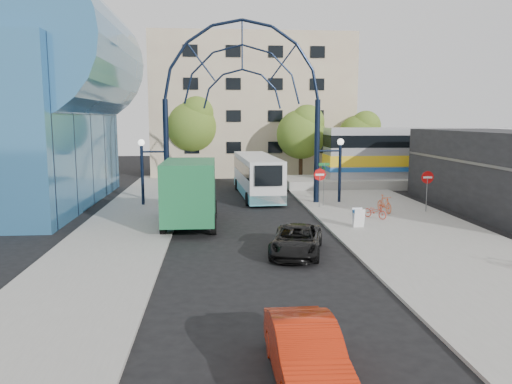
{
  "coord_description": "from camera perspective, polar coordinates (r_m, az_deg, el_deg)",
  "views": [
    {
      "loc": [
        -1.84,
        -19.03,
        5.74
      ],
      "look_at": [
        0.23,
        6.0,
        2.04
      ],
      "focal_mm": 35.0,
      "sensor_mm": 36.0,
      "label": 1
    }
  ],
  "objects": [
    {
      "name": "ground",
      "position": [
        19.97,
        0.77,
        -8.33
      ],
      "size": [
        120.0,
        120.0,
        0.0
      ],
      "primitive_type": "plane",
      "color": "black",
      "rests_on": "ground"
    },
    {
      "name": "sidewalk_east",
      "position": [
        25.68,
        18.0,
        -4.82
      ],
      "size": [
        8.0,
        56.0,
        0.12
      ],
      "primitive_type": "cube",
      "color": "gray",
      "rests_on": "ground"
    },
    {
      "name": "plaza_west",
      "position": [
        26.09,
        -14.95,
        -4.49
      ],
      "size": [
        5.0,
        50.0,
        0.12
      ],
      "primitive_type": "cube",
      "color": "gray",
      "rests_on": "ground"
    },
    {
      "name": "gateway_arch",
      "position": [
        33.2,
        -1.58,
        13.24
      ],
      "size": [
        13.64,
        0.44,
        12.1
      ],
      "color": "black",
      "rests_on": "ground"
    },
    {
      "name": "stop_sign",
      "position": [
        31.96,
        7.3,
        1.58
      ],
      "size": [
        0.8,
        0.07,
        2.5
      ],
      "color": "slate",
      "rests_on": "sidewalk_east"
    },
    {
      "name": "do_not_enter_sign",
      "position": [
        31.97,
        18.99,
        1.16
      ],
      "size": [
        0.76,
        0.07,
        2.48
      ],
      "color": "slate",
      "rests_on": "sidewalk_east"
    },
    {
      "name": "street_name_sign",
      "position": [
        32.61,
        7.77,
        1.94
      ],
      "size": [
        0.7,
        0.7,
        2.8
      ],
      "color": "slate",
      "rests_on": "sidewalk_east"
    },
    {
      "name": "sandwich_board",
      "position": [
        26.57,
        11.63,
        -2.64
      ],
      "size": [
        0.55,
        0.61,
        0.99
      ],
      "color": "white",
      "rests_on": "sidewalk_east"
    },
    {
      "name": "transit_hall",
      "position": [
        36.61,
        -26.66,
        9.0
      ],
      "size": [
        16.5,
        18.0,
        14.5
      ],
      "color": "teal",
      "rests_on": "ground"
    },
    {
      "name": "commercial_block_east",
      "position": [
        34.23,
        26.72,
        2.05
      ],
      "size": [
        6.0,
        16.0,
        5.0
      ],
      "primitive_type": "cube",
      "color": "black",
      "rests_on": "ground"
    },
    {
      "name": "apartment_block",
      "position": [
        54.16,
        -0.68,
        9.71
      ],
      "size": [
        20.0,
        12.1,
        14.0
      ],
      "color": "tan",
      "rests_on": "ground"
    },
    {
      "name": "train_platform",
      "position": [
        46.79,
        23.13,
        1.15
      ],
      "size": [
        32.0,
        5.0,
        0.8
      ],
      "primitive_type": "cube",
      "color": "gray",
      "rests_on": "ground"
    },
    {
      "name": "train_car",
      "position": [
        46.57,
        23.31,
        4.2
      ],
      "size": [
        25.1,
        3.05,
        4.2
      ],
      "color": "#B7B7BC",
      "rests_on": "train_platform"
    },
    {
      "name": "tree_north_a",
      "position": [
        45.67,
        5.35,
        6.92
      ],
      "size": [
        4.48,
        4.48,
        7.0
      ],
      "color": "#382314",
      "rests_on": "ground"
    },
    {
      "name": "tree_north_b",
      "position": [
        49.0,
        -7.18,
        7.76
      ],
      "size": [
        5.12,
        5.12,
        8.0
      ],
      "color": "#382314",
      "rests_on": "ground"
    },
    {
      "name": "tree_north_c",
      "position": [
        49.01,
        11.9,
        6.49
      ],
      "size": [
        4.16,
        4.16,
        6.5
      ],
      "color": "#382314",
      "rests_on": "ground"
    },
    {
      "name": "city_bus",
      "position": [
        37.12,
        0.1,
        1.93
      ],
      "size": [
        3.03,
        11.05,
        3.0
      ],
      "rotation": [
        0.0,
        0.0,
        0.05
      ],
      "color": "silver",
      "rests_on": "ground"
    },
    {
      "name": "green_truck",
      "position": [
        27.04,
        -7.49,
        -0.1
      ],
      "size": [
        2.83,
        7.12,
        3.58
      ],
      "rotation": [
        0.0,
        0.0,
        -0.01
      ],
      "color": "black",
      "rests_on": "ground"
    },
    {
      "name": "black_suv",
      "position": [
        21.4,
        4.67,
        -5.51
      ],
      "size": [
        3.04,
        4.77,
        1.23
      ],
      "primitive_type": "imported",
      "rotation": [
        0.0,
        0.0,
        -0.24
      ],
      "color": "black",
      "rests_on": "ground"
    },
    {
      "name": "red_sedan",
      "position": [
        11.48,
        5.76,
        -17.85
      ],
      "size": [
        1.5,
        4.1,
        1.34
      ],
      "primitive_type": "imported",
      "rotation": [
        0.0,
        0.0,
        0.02
      ],
      "color": "#AC210A",
      "rests_on": "ground"
    },
    {
      "name": "bike_near_a",
      "position": [
        29.18,
        13.46,
        -2.17
      ],
      "size": [
        1.33,
        1.53,
        0.8
      ],
      "primitive_type": "imported",
      "rotation": [
        0.0,
        0.0,
        0.64
      ],
      "color": "red",
      "rests_on": "sidewalk_east"
    },
    {
      "name": "bike_near_b",
      "position": [
        31.13,
        14.46,
        -1.31
      ],
      "size": [
        0.75,
        1.8,
        1.05
      ],
      "primitive_type": "imported",
      "rotation": [
        0.0,
        0.0,
        0.15
      ],
      "color": "#EA5E2E",
      "rests_on": "sidewalk_east"
    }
  ]
}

